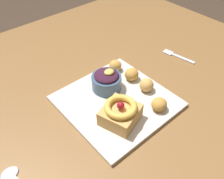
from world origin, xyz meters
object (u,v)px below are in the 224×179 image
Objects in this scene: cake_slice at (120,113)px; fork at (176,56)px; fritter_back at (159,104)px; fritter_extra at (115,66)px; fritter_front at (132,74)px; front_plate at (116,101)px; fritter_middle at (147,85)px; berry_ramekin at (107,80)px.

cake_slice is 0.38m from fork.
fritter_extra is (0.03, 0.21, 0.00)m from fritter_back.
fritter_front is at bearing -83.45° from fritter_extra.
fritter_middle reaches higher than front_plate.
cake_slice is at bearing -128.10° from fritter_extra.
fritter_back is 0.36× the size of fork.
front_plate is at bearing 55.69° from cake_slice.
fritter_front is 1.02× the size of fritter_back.
cake_slice is 0.92× the size of fork.
cake_slice is at bearing -124.31° from front_plate.
front_plate is at bearing 164.36° from fritter_middle.
fritter_front is 1.12× the size of fritter_extra.
cake_slice is at bearing 95.20° from fork.
fritter_extra is (0.09, 0.11, 0.02)m from front_plate.
fritter_back is at bearing -20.14° from cake_slice.
fork is at bearing -17.93° from fritter_extra.
fritter_front is 1.06× the size of fritter_middle.
fritter_back is (0.11, -0.04, -0.01)m from cake_slice.
cake_slice reaches higher than fritter_back.
fork is (0.24, -0.08, -0.03)m from fritter_extra.
berry_ramekin is at bearing 108.07° from fritter_back.
fritter_middle reaches higher than fritter_back.
fritter_front reaches higher than fritter_back.
fritter_front is 0.07m from fritter_middle.
fritter_front is at bearing 76.84° from fritter_back.
cake_slice is (-0.04, -0.06, 0.04)m from front_plate.
fritter_back is (-0.03, -0.08, -0.00)m from fritter_middle.
fritter_extra is 0.32× the size of fork.
fritter_front is 0.23m from fork.
fritter_back is 1.10× the size of fritter_extra.
cake_slice is 2.83× the size of fritter_extra.
fork is (0.37, 0.10, -0.04)m from cake_slice.
berry_ramekin is at bearing 75.69° from fork.
fritter_back is (0.05, -0.16, -0.01)m from berry_ramekin.
fritter_middle is 1.06× the size of fritter_extra.
fritter_extra is at bearing 96.55° from fritter_front.
cake_slice is at bearing -114.49° from berry_ramekin.
berry_ramekin is at bearing 166.92° from fritter_front.
fritter_front reaches higher than front_plate.
fritter_extra is at bearing 31.81° from berry_ramekin.
fork is at bearing 14.56° from fritter_middle.
fritter_extra reaches higher than fork.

